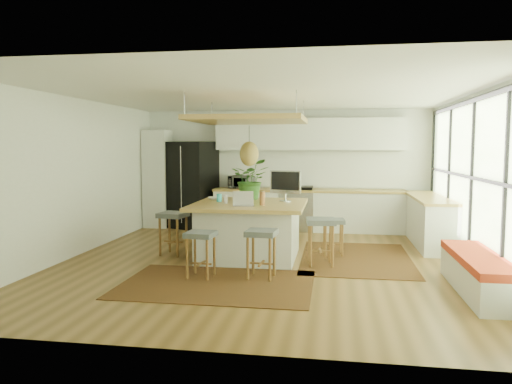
% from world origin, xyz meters
% --- Properties ---
extents(floor, '(7.00, 7.00, 0.00)m').
position_xyz_m(floor, '(0.00, 0.00, 0.00)').
color(floor, '#563C18').
rests_on(floor, ground).
extents(ceiling, '(7.00, 7.00, 0.00)m').
position_xyz_m(ceiling, '(0.00, 0.00, 2.70)').
color(ceiling, white).
rests_on(ceiling, ground).
extents(wall_back, '(6.50, 0.00, 6.50)m').
position_xyz_m(wall_back, '(0.00, 3.50, 1.35)').
color(wall_back, silver).
rests_on(wall_back, ground).
extents(wall_front, '(6.50, 0.00, 6.50)m').
position_xyz_m(wall_front, '(0.00, -3.50, 1.35)').
color(wall_front, silver).
rests_on(wall_front, ground).
extents(wall_left, '(0.00, 7.00, 7.00)m').
position_xyz_m(wall_left, '(-3.25, 0.00, 1.35)').
color(wall_left, silver).
rests_on(wall_left, ground).
extents(wall_right, '(0.00, 7.00, 7.00)m').
position_xyz_m(wall_right, '(3.25, 0.00, 1.35)').
color(wall_right, silver).
rests_on(wall_right, ground).
extents(window_wall, '(0.10, 6.20, 2.60)m').
position_xyz_m(window_wall, '(3.22, 0.00, 1.40)').
color(window_wall, black).
rests_on(window_wall, wall_right).
extents(pantry, '(0.55, 0.60, 2.25)m').
position_xyz_m(pantry, '(-2.95, 3.18, 1.12)').
color(pantry, silver).
rests_on(pantry, floor).
extents(back_counter_base, '(4.20, 0.60, 0.88)m').
position_xyz_m(back_counter_base, '(0.55, 3.18, 0.44)').
color(back_counter_base, silver).
rests_on(back_counter_base, floor).
extents(back_counter_top, '(4.24, 0.64, 0.05)m').
position_xyz_m(back_counter_top, '(0.55, 3.18, 0.90)').
color(back_counter_top, olive).
rests_on(back_counter_top, back_counter_base).
extents(backsplash, '(4.20, 0.02, 0.80)m').
position_xyz_m(backsplash, '(0.55, 3.48, 1.35)').
color(backsplash, white).
rests_on(backsplash, wall_back).
extents(upper_cabinets, '(4.20, 0.34, 0.70)m').
position_xyz_m(upper_cabinets, '(0.55, 3.32, 2.15)').
color(upper_cabinets, silver).
rests_on(upper_cabinets, wall_back).
extents(range, '(0.76, 0.62, 1.00)m').
position_xyz_m(range, '(0.30, 3.18, 0.50)').
color(range, '#A5A5AA').
rests_on(range, floor).
extents(right_counter_base, '(0.60, 2.50, 0.88)m').
position_xyz_m(right_counter_base, '(2.93, 2.00, 0.44)').
color(right_counter_base, silver).
rests_on(right_counter_base, floor).
extents(right_counter_top, '(0.64, 2.54, 0.05)m').
position_xyz_m(right_counter_top, '(2.93, 2.00, 0.90)').
color(right_counter_top, olive).
rests_on(right_counter_top, right_counter_base).
extents(window_bench, '(0.52, 2.00, 0.50)m').
position_xyz_m(window_bench, '(2.95, -1.20, 0.25)').
color(window_bench, silver).
rests_on(window_bench, floor).
extents(ceiling_panel, '(1.86, 1.86, 0.80)m').
position_xyz_m(ceiling_panel, '(-0.30, 0.40, 2.05)').
color(ceiling_panel, olive).
rests_on(ceiling_panel, ceiling).
extents(rug_near, '(2.60, 1.80, 0.01)m').
position_xyz_m(rug_near, '(-0.45, -1.35, 0.01)').
color(rug_near, black).
rests_on(rug_near, floor).
extents(rug_right, '(1.80, 2.60, 0.01)m').
position_xyz_m(rug_right, '(1.50, 0.54, 0.01)').
color(rug_right, black).
rests_on(rug_right, floor).
extents(fridge, '(1.20, 1.07, 1.99)m').
position_xyz_m(fridge, '(-2.11, 3.16, 0.93)').
color(fridge, black).
rests_on(fridge, floor).
extents(island, '(1.85, 1.85, 0.93)m').
position_xyz_m(island, '(-0.28, 0.34, 0.47)').
color(island, olive).
rests_on(island, floor).
extents(stool_near_left, '(0.43, 0.43, 0.67)m').
position_xyz_m(stool_near_left, '(-0.75, -1.05, 0.35)').
color(stool_near_left, '#484D50').
rests_on(stool_near_left, floor).
extents(stool_near_right, '(0.44, 0.44, 0.70)m').
position_xyz_m(stool_near_right, '(0.11, -0.95, 0.35)').
color(stool_near_right, '#484D50').
rests_on(stool_near_right, floor).
extents(stool_right_front, '(0.49, 0.49, 0.75)m').
position_xyz_m(stool_right_front, '(0.92, -0.04, 0.35)').
color(stool_right_front, '#484D50').
rests_on(stool_right_front, floor).
extents(stool_right_back, '(0.41, 0.41, 0.63)m').
position_xyz_m(stool_right_back, '(1.11, 0.74, 0.35)').
color(stool_right_back, '#484D50').
rests_on(stool_right_back, floor).
extents(stool_left_side, '(0.51, 0.51, 0.74)m').
position_xyz_m(stool_left_side, '(-1.62, 0.33, 0.35)').
color(stool_left_side, '#484D50').
rests_on(stool_left_side, floor).
extents(laptop, '(0.41, 0.42, 0.25)m').
position_xyz_m(laptop, '(-0.30, -0.14, 1.05)').
color(laptop, '#A5A5AA').
rests_on(laptop, island).
extents(monitor, '(0.62, 0.40, 0.54)m').
position_xyz_m(monitor, '(0.29, 0.66, 1.19)').
color(monitor, '#A5A5AA').
rests_on(monitor, island).
extents(microwave, '(0.58, 0.45, 0.35)m').
position_xyz_m(microwave, '(-0.97, 3.18, 1.10)').
color(microwave, '#A5A5AA').
rests_on(microwave, back_counter_top).
extents(island_plant, '(0.69, 0.76, 0.57)m').
position_xyz_m(island_plant, '(-0.35, 0.89, 1.21)').
color(island_plant, '#1E4C19').
rests_on(island_plant, island).
extents(island_bowl, '(0.25, 0.25, 0.05)m').
position_xyz_m(island_bowl, '(-0.99, 0.72, 0.95)').
color(island_bowl, white).
rests_on(island_bowl, island).
extents(island_bottle_0, '(0.07, 0.07, 0.19)m').
position_xyz_m(island_bottle_0, '(-0.83, 0.44, 1.03)').
color(island_bottle_0, '#36C2DB').
rests_on(island_bottle_0, island).
extents(island_bottle_1, '(0.07, 0.07, 0.19)m').
position_xyz_m(island_bottle_1, '(-0.68, 0.19, 1.03)').
color(island_bottle_1, white).
rests_on(island_bottle_1, island).
extents(island_bottle_2, '(0.07, 0.07, 0.19)m').
position_xyz_m(island_bottle_2, '(-0.03, 0.04, 1.03)').
color(island_bottle_2, brown).
rests_on(island_bottle_2, island).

